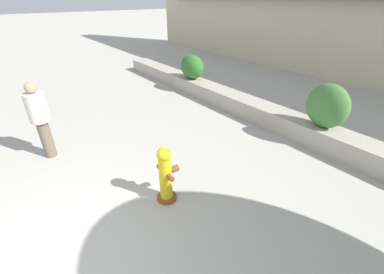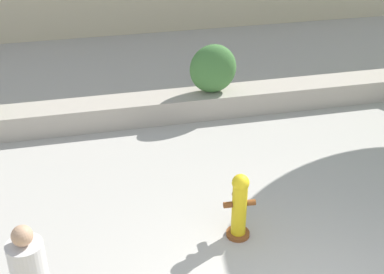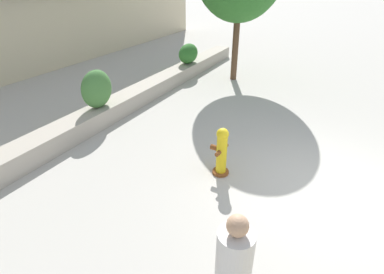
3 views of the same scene
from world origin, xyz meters
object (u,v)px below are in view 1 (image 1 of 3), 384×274
Objects in this scene: hedge_bush_0 at (192,67)px; hedge_bush_1 at (327,106)px; fire_hydrant at (166,174)px; pedestrian at (39,116)px.

hedge_bush_0 is 0.98× the size of hedge_bush_1.
hedge_bush_1 reaches higher than fire_hydrant.
fire_hydrant is (4.40, -3.97, -0.38)m from hedge_bush_0.
hedge_bush_0 is 0.95× the size of fire_hydrant.
hedge_bush_1 is at bearing 56.80° from pedestrian.
hedge_bush_1 is at bearing 0.00° from hedge_bush_0.
pedestrian reaches higher than hedge_bush_1.
pedestrian reaches higher than fire_hydrant.
hedge_bush_1 is 0.96× the size of fire_hydrant.
pedestrian is (-3.47, -5.30, -0.03)m from hedge_bush_1.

